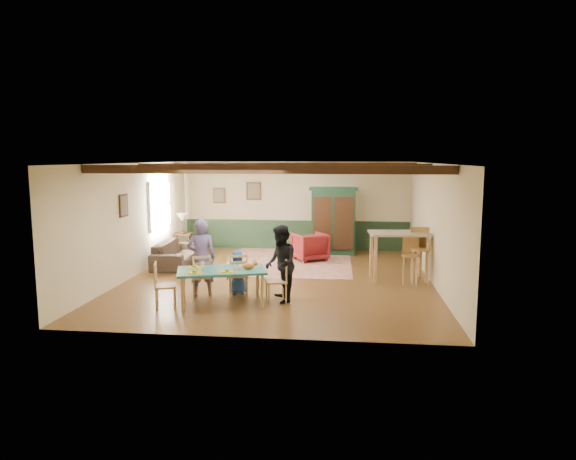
# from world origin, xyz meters

# --- Properties ---
(floor) EXTENTS (8.00, 8.00, 0.00)m
(floor) POSITION_xyz_m (0.00, 0.00, 0.00)
(floor) COLOR #533417
(floor) RESTS_ON ground
(wall_back) EXTENTS (7.00, 0.02, 2.70)m
(wall_back) POSITION_xyz_m (0.00, 4.00, 1.35)
(wall_back) COLOR beige
(wall_back) RESTS_ON floor
(wall_left) EXTENTS (0.02, 8.00, 2.70)m
(wall_left) POSITION_xyz_m (-3.50, 0.00, 1.35)
(wall_left) COLOR beige
(wall_left) RESTS_ON floor
(wall_right) EXTENTS (0.02, 8.00, 2.70)m
(wall_right) POSITION_xyz_m (3.50, 0.00, 1.35)
(wall_right) COLOR beige
(wall_right) RESTS_ON floor
(ceiling) EXTENTS (7.00, 8.00, 0.02)m
(ceiling) POSITION_xyz_m (0.00, 0.00, 2.70)
(ceiling) COLOR silver
(ceiling) RESTS_ON wall_back
(wainscot_back) EXTENTS (6.95, 0.03, 0.90)m
(wainscot_back) POSITION_xyz_m (0.00, 3.98, 0.45)
(wainscot_back) COLOR #1C331F
(wainscot_back) RESTS_ON floor
(ceiling_beam_front) EXTENTS (6.95, 0.16, 0.16)m
(ceiling_beam_front) POSITION_xyz_m (0.00, -2.30, 2.61)
(ceiling_beam_front) COLOR black
(ceiling_beam_front) RESTS_ON ceiling
(ceiling_beam_mid) EXTENTS (6.95, 0.16, 0.16)m
(ceiling_beam_mid) POSITION_xyz_m (0.00, 0.40, 2.61)
(ceiling_beam_mid) COLOR black
(ceiling_beam_mid) RESTS_ON ceiling
(ceiling_beam_back) EXTENTS (6.95, 0.16, 0.16)m
(ceiling_beam_back) POSITION_xyz_m (0.00, 3.00, 2.61)
(ceiling_beam_back) COLOR black
(ceiling_beam_back) RESTS_ON ceiling
(window_left) EXTENTS (0.06, 1.60, 1.30)m
(window_left) POSITION_xyz_m (-3.47, 1.70, 1.55)
(window_left) COLOR white
(window_left) RESTS_ON wall_left
(picture_left_wall) EXTENTS (0.04, 0.42, 0.52)m
(picture_left_wall) POSITION_xyz_m (-3.47, -0.60, 1.75)
(picture_left_wall) COLOR #7C765A
(picture_left_wall) RESTS_ON wall_left
(picture_back_a) EXTENTS (0.45, 0.04, 0.55)m
(picture_back_a) POSITION_xyz_m (-1.30, 3.97, 1.80)
(picture_back_a) COLOR #7C765A
(picture_back_a) RESTS_ON wall_back
(picture_back_b) EXTENTS (0.38, 0.04, 0.48)m
(picture_back_b) POSITION_xyz_m (-2.40, 3.97, 1.65)
(picture_back_b) COLOR #7C765A
(picture_back_b) RESTS_ON wall_back
(dining_table) EXTENTS (1.86, 1.36, 0.69)m
(dining_table) POSITION_xyz_m (-0.83, -2.24, 0.35)
(dining_table) COLOR #1F645F
(dining_table) RESTS_ON floor
(dining_chair_far_left) EXTENTS (0.49, 0.50, 0.88)m
(dining_chair_far_left) POSITION_xyz_m (-1.37, -1.71, 0.44)
(dining_chair_far_left) COLOR tan
(dining_chair_far_left) RESTS_ON floor
(dining_chair_far_right) EXTENTS (0.49, 0.50, 0.88)m
(dining_chair_far_right) POSITION_xyz_m (-0.66, -1.49, 0.44)
(dining_chair_far_right) COLOR tan
(dining_chair_far_right) RESTS_ON floor
(dining_chair_end_left) EXTENTS (0.50, 0.49, 0.88)m
(dining_chair_end_left) POSITION_xyz_m (-1.84, -2.54, 0.44)
(dining_chair_end_left) COLOR tan
(dining_chair_end_left) RESTS_ON floor
(dining_chair_end_right) EXTENTS (0.50, 0.49, 0.88)m
(dining_chair_end_right) POSITION_xyz_m (0.19, -1.93, 0.44)
(dining_chair_end_right) COLOR tan
(dining_chair_end_right) RESTS_ON floor
(person_man) EXTENTS (0.67, 0.53, 1.59)m
(person_man) POSITION_xyz_m (-1.39, -1.63, 0.80)
(person_man) COLOR slate
(person_man) RESTS_ON floor
(person_woman) EXTENTS (0.76, 0.87, 1.52)m
(person_woman) POSITION_xyz_m (0.28, -1.91, 0.76)
(person_woman) COLOR black
(person_woman) RESTS_ON floor
(person_child) EXTENTS (0.52, 0.41, 0.93)m
(person_child) POSITION_xyz_m (-0.68, -1.42, 0.46)
(person_child) COLOR #274C9E
(person_child) RESTS_ON floor
(cat) EXTENTS (0.36, 0.22, 0.17)m
(cat) POSITION_xyz_m (-0.31, -2.18, 0.78)
(cat) COLOR orange
(cat) RESTS_ON dining_table
(place_setting_near_left) EXTENTS (0.43, 0.37, 0.11)m
(place_setting_near_left) POSITION_xyz_m (-1.25, -2.60, 0.75)
(place_setting_near_left) COLOR yellow
(place_setting_near_left) RESTS_ON dining_table
(place_setting_near_center) EXTENTS (0.43, 0.37, 0.11)m
(place_setting_near_center) POSITION_xyz_m (-0.67, -2.43, 0.75)
(place_setting_near_center) COLOR yellow
(place_setting_near_center) RESTS_ON dining_table
(place_setting_far_left) EXTENTS (0.43, 0.37, 0.11)m
(place_setting_far_left) POSITION_xyz_m (-1.38, -2.16, 0.75)
(place_setting_far_left) COLOR yellow
(place_setting_far_left) RESTS_ON dining_table
(place_setting_far_right) EXTENTS (0.43, 0.37, 0.11)m
(place_setting_far_right) POSITION_xyz_m (-0.41, -1.87, 0.75)
(place_setting_far_right) COLOR yellow
(place_setting_far_right) RESTS_ON dining_table
(area_rug) EXTENTS (3.43, 4.04, 0.01)m
(area_rug) POSITION_xyz_m (0.02, 2.01, 0.01)
(area_rug) COLOR #CBB393
(area_rug) RESTS_ON floor
(armoire) EXTENTS (1.40, 0.57, 1.98)m
(armoire) POSITION_xyz_m (1.19, 3.28, 0.99)
(armoire) COLOR #13301E
(armoire) RESTS_ON floor
(armchair) EXTENTS (1.13, 1.14, 0.77)m
(armchair) POSITION_xyz_m (0.57, 2.27, 0.38)
(armchair) COLOR #561117
(armchair) RESTS_ON floor
(sofa) EXTENTS (0.97, 2.18, 0.62)m
(sofa) POSITION_xyz_m (-2.94, 1.30, 0.31)
(sofa) COLOR #352A21
(sofa) RESTS_ON floor
(end_table) EXTENTS (0.58, 0.58, 0.64)m
(end_table) POSITION_xyz_m (-3.17, 2.63, 0.32)
(end_table) COLOR black
(end_table) RESTS_ON floor
(table_lamp) EXTENTS (0.33, 0.33, 0.59)m
(table_lamp) POSITION_xyz_m (-3.17, 2.63, 0.94)
(table_lamp) COLOR tan
(table_lamp) RESTS_ON end_table
(counter_table) EXTENTS (1.42, 0.92, 1.13)m
(counter_table) POSITION_xyz_m (2.77, 0.22, 0.56)
(counter_table) COLOR beige
(counter_table) RESTS_ON floor
(bar_stool_left) EXTENTS (0.43, 0.46, 1.08)m
(bar_stool_left) POSITION_xyz_m (2.99, -0.18, 0.54)
(bar_stool_left) COLOR #A2793F
(bar_stool_left) RESTS_ON floor
(bar_stool_right) EXTENTS (0.46, 0.50, 1.25)m
(bar_stool_right) POSITION_xyz_m (3.22, -0.01, 0.63)
(bar_stool_right) COLOR #A2793F
(bar_stool_right) RESTS_ON floor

